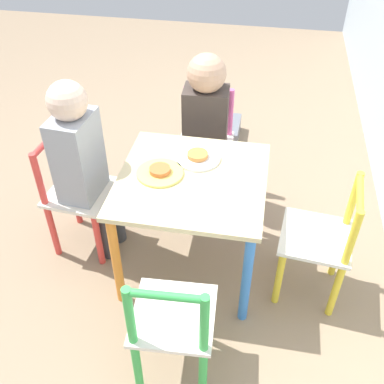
{
  "coord_description": "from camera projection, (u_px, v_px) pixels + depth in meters",
  "views": [
    {
      "loc": [
        1.3,
        0.24,
        1.5
      ],
      "look_at": [
        0.0,
        0.0,
        0.4
      ],
      "focal_mm": 42.0,
      "sensor_mm": 36.0,
      "label": 1
    }
  ],
  "objects": [
    {
      "name": "storage_bin",
      "position": [
        220.0,
        130.0,
        2.73
      ],
      "size": [
        0.26,
        0.23,
        0.1
      ],
      "color": "slate",
      "rests_on": "ground_plane"
    },
    {
      "name": "chair_green",
      "position": [
        173.0,
        326.0,
        1.42
      ],
      "size": [
        0.28,
        0.28,
        0.54
      ],
      "rotation": [
        0.0,
        0.0,
        -1.51
      ],
      "color": "silver",
      "rests_on": "ground_plane"
    },
    {
      "name": "plate_front",
      "position": [
        160.0,
        172.0,
        1.69
      ],
      "size": [
        0.18,
        0.18,
        0.03
      ],
      "color": "#EADB66",
      "rests_on": "kids_table"
    },
    {
      "name": "chair_yellow",
      "position": [
        321.0,
        242.0,
        1.7
      ],
      "size": [
        0.29,
        0.29,
        0.54
      ],
      "rotation": [
        0.0,
        0.0,
        -0.1
      ],
      "color": "silver",
      "rests_on": "ground_plane"
    },
    {
      "name": "plate_left",
      "position": [
        198.0,
        157.0,
        1.77
      ],
      "size": [
        0.18,
        0.18,
        0.03
      ],
      "color": "white",
      "rests_on": "kids_table"
    },
    {
      "name": "chair_pink",
      "position": [
        206.0,
        147.0,
        2.19
      ],
      "size": [
        0.27,
        0.27,
        0.54
      ],
      "rotation": [
        0.0,
        0.0,
        -4.66
      ],
      "color": "silver",
      "rests_on": "ground_plane"
    },
    {
      "name": "kids_table",
      "position": [
        192.0,
        193.0,
        1.73
      ],
      "size": [
        0.55,
        0.55,
        0.47
      ],
      "color": "beige",
      "rests_on": "ground_plane"
    },
    {
      "name": "ground_plane",
      "position": [
        192.0,
        262.0,
        1.98
      ],
      "size": [
        6.0,
        6.0,
        0.0
      ],
      "primitive_type": "plane",
      "color": "#8C755B"
    },
    {
      "name": "child_front",
      "position": [
        82.0,
        159.0,
        1.77
      ],
      "size": [
        0.21,
        0.22,
        0.8
      ],
      "rotation": [
        0.0,
        0.0,
        -3.23
      ],
      "color": "#38383D",
      "rests_on": "ground_plane"
    },
    {
      "name": "chair_red",
      "position": [
        77.0,
        196.0,
        1.91
      ],
      "size": [
        0.28,
        0.28,
        0.54
      ],
      "rotation": [
        0.0,
        0.0,
        -3.23
      ],
      "color": "silver",
      "rests_on": "ground_plane"
    },
    {
      "name": "child_left",
      "position": [
        205.0,
        118.0,
        2.02
      ],
      "size": [
        0.22,
        0.21,
        0.76
      ],
      "rotation": [
        0.0,
        0.0,
        -4.66
      ],
      "color": "#4C608E",
      "rests_on": "ground_plane"
    }
  ]
}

